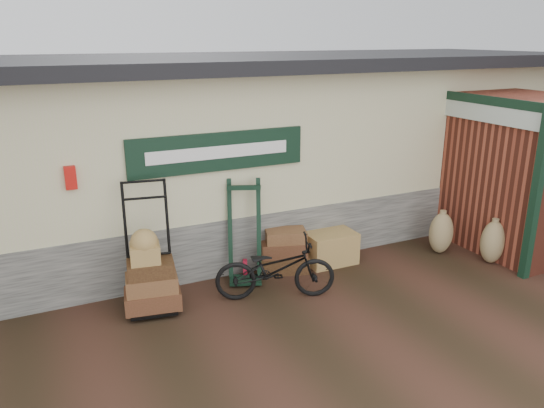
# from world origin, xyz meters

# --- Properties ---
(ground) EXTENTS (80.00, 80.00, 0.00)m
(ground) POSITION_xyz_m (0.00, 0.00, 0.00)
(ground) COLOR black
(ground) RESTS_ON ground
(station_building) EXTENTS (14.40, 4.10, 3.20)m
(station_building) POSITION_xyz_m (-0.01, 2.74, 1.61)
(station_building) COLOR #4C4C47
(station_building) RESTS_ON ground
(brick_outbuilding) EXTENTS (1.71, 4.51, 2.62)m
(brick_outbuilding) POSITION_xyz_m (4.70, 1.19, 1.30)
(brick_outbuilding) COLOR maroon
(brick_outbuilding) RESTS_ON ground
(porter_trolley) EXTENTS (0.97, 0.80, 1.75)m
(porter_trolley) POSITION_xyz_m (-1.47, 0.55, 0.88)
(porter_trolley) COLOR black
(porter_trolley) RESTS_ON ground
(green_barrow) EXTENTS (0.69, 0.64, 1.53)m
(green_barrow) POSITION_xyz_m (-0.00, 0.77, 0.77)
(green_barrow) COLOR black
(green_barrow) RESTS_ON ground
(suitcase_stack) EXTENTS (0.88, 0.70, 0.68)m
(suitcase_stack) POSITION_xyz_m (0.66, 0.81, 0.34)
(suitcase_stack) COLOR #341C10
(suitcase_stack) RESTS_ON ground
(wicker_hamper) EXTENTS (0.79, 0.52, 0.52)m
(wicker_hamper) POSITION_xyz_m (1.47, 0.73, 0.26)
(wicker_hamper) COLOR olive
(wicker_hamper) RESTS_ON ground
(bicycle) EXTENTS (1.10, 1.77, 0.97)m
(bicycle) POSITION_xyz_m (0.14, 0.04, 0.49)
(bicycle) COLOR black
(bicycle) RESTS_ON ground
(burlap_sack_left) EXTENTS (0.51, 0.45, 0.70)m
(burlap_sack_left) POSITION_xyz_m (3.37, 0.30, 0.35)
(burlap_sack_left) COLOR olive
(burlap_sack_left) RESTS_ON ground
(burlap_sack_right) EXTENTS (0.53, 0.48, 0.71)m
(burlap_sack_right) POSITION_xyz_m (3.83, -0.37, 0.35)
(burlap_sack_right) COLOR olive
(burlap_sack_right) RESTS_ON ground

